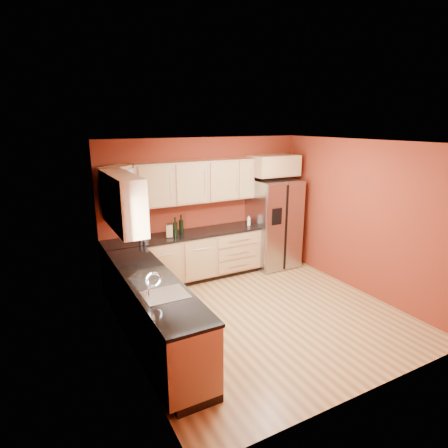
{
  "coord_description": "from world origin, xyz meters",
  "views": [
    {
      "loc": [
        -2.96,
        -4.33,
        2.87
      ],
      "look_at": [
        -0.17,
        0.9,
        1.25
      ],
      "focal_mm": 30.0,
      "sensor_mm": 36.0,
      "label": 1
    }
  ],
  "objects": [
    {
      "name": "window",
      "position": [
        -1.98,
        -0.5,
        1.55
      ],
      "size": [
        0.03,
        0.9,
        1.0
      ],
      "primitive_type": "cube",
      "color": "white",
      "rests_on": "wall_left"
    },
    {
      "name": "over_fridge_cabinet",
      "position": [
        1.35,
        1.7,
        2.05
      ],
      "size": [
        0.92,
        0.6,
        0.4
      ],
      "primitive_type": "cube",
      "color": "#AA7A52",
      "rests_on": "wall_back"
    },
    {
      "name": "countertop_back",
      "position": [
        -0.55,
        1.69,
        0.9
      ],
      "size": [
        2.9,
        0.62,
        0.04
      ],
      "primitive_type": "cube",
      "color": "black",
      "rests_on": "base_cabinets_back"
    },
    {
      "name": "knife_block",
      "position": [
        -0.85,
        1.64,
        1.03
      ],
      "size": [
        0.14,
        0.13,
        0.22
      ],
      "primitive_type": "cube",
      "rotation": [
        0.0,
        0.0,
        -0.38
      ],
      "color": "tan",
      "rests_on": "countertop_back"
    },
    {
      "name": "wall_right",
      "position": [
        2.0,
        0.0,
        1.3
      ],
      "size": [
        0.04,
        4.0,
        2.6
      ],
      "primitive_type": "cube",
      "color": "maroon",
      "rests_on": "floor"
    },
    {
      "name": "canister_right",
      "position": [
        -1.34,
        1.67,
        1.01
      ],
      "size": [
        0.14,
        0.14,
        0.18
      ],
      "primitive_type": "cylinder",
      "rotation": [
        0.0,
        0.0,
        0.28
      ],
      "color": "#B0B0B5",
      "rests_on": "countertop_back"
    },
    {
      "name": "wine_bottle_a",
      "position": [
        -0.75,
        1.62,
        1.09
      ],
      "size": [
        0.09,
        0.09,
        0.35
      ],
      "primitive_type": null,
      "rotation": [
        0.0,
        0.0,
        0.1
      ],
      "color": "black",
      "rests_on": "countertop_back"
    },
    {
      "name": "floor",
      "position": [
        0.0,
        0.0,
        0.0
      ],
      "size": [
        4.0,
        4.0,
        0.0
      ],
      "primitive_type": "plane",
      "color": "olive",
      "rests_on": "ground"
    },
    {
      "name": "countertop_left",
      "position": [
        -1.69,
        0.0,
        0.9
      ],
      "size": [
        0.62,
        2.8,
        0.04
      ],
      "primitive_type": "cube",
      "color": "black",
      "rests_on": "base_cabinets_left"
    },
    {
      "name": "corner_upper_cabinet",
      "position": [
        -1.67,
        1.67,
        1.83
      ],
      "size": [
        0.67,
        0.67,
        0.75
      ],
      "primitive_type": "cube",
      "rotation": [
        0.0,
        0.0,
        0.79
      ],
      "color": "#AA7A52",
      "rests_on": "wall_back"
    },
    {
      "name": "base_cabinets_back",
      "position": [
        -0.55,
        1.7,
        0.44
      ],
      "size": [
        2.9,
        0.6,
        0.88
      ],
      "primitive_type": "cube",
      "color": "#AA7A52",
      "rests_on": "floor"
    },
    {
      "name": "wall_front",
      "position": [
        0.0,
        -2.0,
        1.3
      ],
      "size": [
        4.0,
        0.04,
        2.6
      ],
      "primitive_type": "cube",
      "color": "maroon",
      "rests_on": "floor"
    },
    {
      "name": "upper_cabinets_back",
      "position": [
        -0.25,
        1.83,
        1.83
      ],
      "size": [
        2.3,
        0.33,
        0.75
      ],
      "primitive_type": "cube",
      "color": "#AA7A52",
      "rests_on": "wall_back"
    },
    {
      "name": "wall_back",
      "position": [
        0.0,
        2.0,
        1.3
      ],
      "size": [
        4.0,
        0.04,
        2.6
      ],
      "primitive_type": "cube",
      "color": "maroon",
      "rests_on": "floor"
    },
    {
      "name": "ceiling",
      "position": [
        0.0,
        0.0,
        2.6
      ],
      "size": [
        4.0,
        4.0,
        0.0
      ],
      "primitive_type": "plane",
      "color": "silver",
      "rests_on": "wall_back"
    },
    {
      "name": "canister_left",
      "position": [
        -1.3,
        1.61,
        1.01
      ],
      "size": [
        0.15,
        0.15,
        0.18
      ],
      "primitive_type": "cylinder",
      "rotation": [
        0.0,
        0.0,
        0.39
      ],
      "color": "#B0B0B5",
      "rests_on": "countertop_back"
    },
    {
      "name": "wall_left",
      "position": [
        -2.0,
        0.0,
        1.3
      ],
      "size": [
        0.04,
        4.0,
        2.6
      ],
      "primitive_type": "cube",
      "color": "maroon",
      "rests_on": "floor"
    },
    {
      "name": "sink_faucet",
      "position": [
        -1.69,
        -0.5,
        1.07
      ],
      "size": [
        0.5,
        0.42,
        0.3
      ],
      "primitive_type": null,
      "color": "silver",
      "rests_on": "countertop_left"
    },
    {
      "name": "soap_dispenser",
      "position": [
        0.77,
        1.64,
        1.02
      ],
      "size": [
        0.07,
        0.07,
        0.19
      ],
      "primitive_type": "cylinder",
      "rotation": [
        0.0,
        0.0,
        0.14
      ],
      "color": "white",
      "rests_on": "countertop_back"
    },
    {
      "name": "wine_bottle_b",
      "position": [
        -0.6,
        1.72,
        1.1
      ],
      "size": [
        0.09,
        0.09,
        0.35
      ],
      "primitive_type": null,
      "rotation": [
        0.0,
        0.0,
        -0.19
      ],
      "color": "black",
      "rests_on": "countertop_back"
    },
    {
      "name": "refrigerator",
      "position": [
        1.35,
        1.62,
        0.89
      ],
      "size": [
        0.9,
        0.75,
        1.78
      ],
      "primitive_type": "cube",
      "color": "#B0B0B5",
      "rests_on": "floor"
    },
    {
      "name": "upper_cabinets_left",
      "position": [
        -1.83,
        0.72,
        1.83
      ],
      "size": [
        0.33,
        1.35,
        0.75
      ],
      "primitive_type": "cube",
      "color": "#AA7A52",
      "rests_on": "wall_left"
    },
    {
      "name": "base_cabinets_left",
      "position": [
        -1.7,
        0.0,
        0.44
      ],
      "size": [
        0.6,
        2.8,
        0.88
      ],
      "primitive_type": "cube",
      "color": "#AA7A52",
      "rests_on": "floor"
    }
  ]
}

